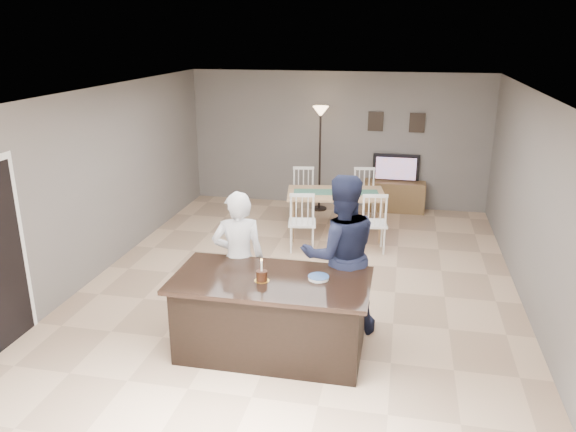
% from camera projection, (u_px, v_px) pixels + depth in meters
% --- Properties ---
extents(floor, '(8.00, 8.00, 0.00)m').
position_uv_depth(floor, '(301.00, 284.00, 8.04)').
color(floor, tan).
rests_on(floor, ground).
extents(room_shell, '(8.00, 8.00, 8.00)m').
position_uv_depth(room_shell, '(302.00, 170.00, 7.51)').
color(room_shell, slate).
rests_on(room_shell, floor).
extents(kitchen_island, '(2.15, 1.10, 0.90)m').
position_uv_depth(kitchen_island, '(271.00, 315.00, 6.22)').
color(kitchen_island, black).
rests_on(kitchen_island, floor).
extents(tv_console, '(1.20, 0.40, 0.60)m').
position_uv_depth(tv_console, '(394.00, 196.00, 11.21)').
color(tv_console, brown).
rests_on(tv_console, floor).
extents(television, '(0.91, 0.12, 0.53)m').
position_uv_depth(television, '(396.00, 168.00, 11.10)').
color(television, black).
rests_on(television, tv_console).
extents(tv_screen_glow, '(0.78, 0.00, 0.78)m').
position_uv_depth(tv_screen_glow, '(396.00, 169.00, 11.02)').
color(tv_screen_glow, '#C95716').
rests_on(tv_screen_glow, tv_console).
extents(picture_frames, '(1.10, 0.02, 0.38)m').
position_uv_depth(picture_frames, '(396.00, 122.00, 10.96)').
color(picture_frames, black).
rests_on(picture_frames, room_shell).
extents(woman, '(0.72, 0.58, 1.70)m').
position_uv_depth(woman, '(239.00, 259.00, 6.71)').
color(woman, silver).
rests_on(woman, floor).
extents(man, '(1.13, 1.01, 1.93)m').
position_uv_depth(man, '(340.00, 255.00, 6.56)').
color(man, '#171B33').
rests_on(man, floor).
extents(birthday_cake, '(0.16, 0.16, 0.25)m').
position_uv_depth(birthday_cake, '(262.00, 276.00, 6.00)').
color(birthday_cake, '#ECB945').
rests_on(birthday_cake, kitchen_island).
extents(plate_stack, '(0.23, 0.23, 0.04)m').
position_uv_depth(plate_stack, '(319.00, 278.00, 6.06)').
color(plate_stack, white).
rests_on(plate_stack, kitchen_island).
extents(dining_table, '(1.88, 2.12, 1.02)m').
position_uv_depth(dining_table, '(336.00, 200.00, 9.77)').
color(dining_table, '#A27958').
rests_on(dining_table, floor).
extents(floor_lamp, '(0.31, 0.31, 2.07)m').
position_uv_depth(floor_lamp, '(320.00, 130.00, 10.89)').
color(floor_lamp, black).
rests_on(floor_lamp, floor).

